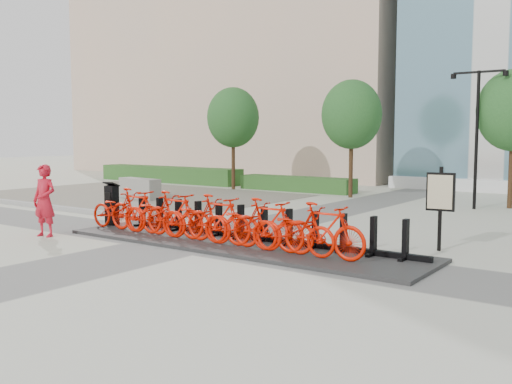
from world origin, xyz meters
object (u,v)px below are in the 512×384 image
Objects in this scene: jersey_barrier at (140,188)px; map_sign at (440,195)px; worker_red at (45,201)px; bike_0 at (118,210)px; kiosk at (112,204)px.

map_sign is at bearing -7.23° from jersey_barrier.
map_sign is at bearing 13.03° from worker_red.
jersey_barrier is at bearing 157.37° from map_sign.
map_sign is at bearing -72.14° from bike_0.
kiosk reaches higher than jersey_barrier.
bike_0 is 0.89m from kiosk.
kiosk is (-0.78, 0.44, 0.08)m from bike_0.
kiosk is at bearing 60.39° from bike_0.
kiosk reaches higher than bike_0.
map_sign reaches higher than worker_red.
worker_red is 9.38m from jersey_barrier.
bike_0 is 1.59× the size of kiosk.
kiosk is 7.90m from jersey_barrier.
worker_red is 10.02m from map_sign.
jersey_barrier is 1.15× the size of map_sign.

